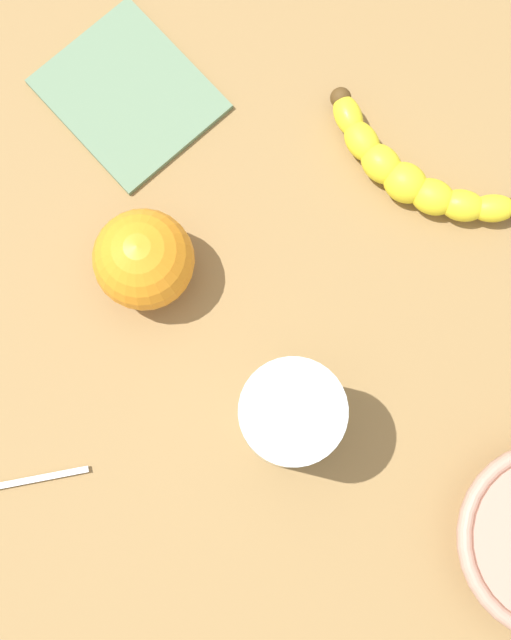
{
  "coord_description": "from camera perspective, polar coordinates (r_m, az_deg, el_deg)",
  "views": [
    {
      "loc": [
        -9.84,
        3.31,
        70.6
      ],
      "look_at": [
        1.44,
        7.02,
        5.0
      ],
      "focal_mm": 46.36,
      "sensor_mm": 36.0,
      "label": 1
    }
  ],
  "objects": [
    {
      "name": "wooden_tabletop",
      "position": [
        0.7,
        5.12,
        -3.38
      ],
      "size": [
        120.0,
        120.0,
        3.0
      ],
      "primitive_type": "cube",
      "color": "olive",
      "rests_on": "ground"
    },
    {
      "name": "smoothie_glass",
      "position": [
        0.63,
        2.38,
        -6.67
      ],
      "size": [
        7.59,
        7.59,
        11.02
      ],
      "color": "silver",
      "rests_on": "wooden_tabletop"
    },
    {
      "name": "banana",
      "position": [
        0.72,
        10.7,
        9.88
      ],
      "size": [
        8.63,
        18.53,
        3.32
      ],
      "rotation": [
        0.0,
        0.0,
        4.43
      ],
      "color": "yellow",
      "rests_on": "wooden_tabletop"
    },
    {
      "name": "orange_fruit",
      "position": [
        0.66,
        -7.72,
        4.14
      ],
      "size": [
        8.13,
        8.13,
        8.13
      ],
      "primitive_type": "sphere",
      "color": "orange",
      "rests_on": "wooden_tabletop"
    },
    {
      "name": "folded_napkin",
      "position": [
        0.75,
        -8.73,
        15.15
      ],
      "size": [
        17.23,
        18.01,
        0.6
      ],
      "primitive_type": "cube",
      "rotation": [
        0.0,
        0.0,
        -0.52
      ],
      "color": "slate",
      "rests_on": "wooden_tabletop"
    }
  ]
}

